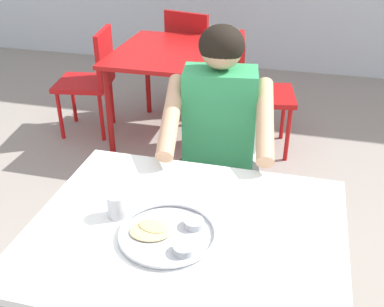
{
  "coord_description": "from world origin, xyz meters",
  "views": [
    {
      "loc": [
        0.39,
        -1.21,
        1.71
      ],
      "look_at": [
        0.03,
        0.22,
        0.87
      ],
      "focal_mm": 42.31,
      "sensor_mm": 36.0,
      "label": 1
    }
  ],
  "objects_px": {
    "thali_tray": "(168,234)",
    "diner_foreground": "(218,136)",
    "table_foreground": "(186,245)",
    "chair_red_left": "(93,75)",
    "drinking_cup": "(117,205)",
    "table_background_red": "(175,61)",
    "chair_red_far": "(192,52)",
    "chair_red_right": "(255,86)",
    "chair_foreground": "(220,158)"
  },
  "relations": [
    {
      "from": "drinking_cup",
      "to": "diner_foreground",
      "type": "xyz_separation_m",
      "value": [
        0.23,
        0.67,
        -0.03
      ]
    },
    {
      "from": "drinking_cup",
      "to": "table_background_red",
      "type": "relative_size",
      "value": 0.09
    },
    {
      "from": "table_foreground",
      "to": "chair_red_right",
      "type": "xyz_separation_m",
      "value": [
        0.0,
        1.94,
        -0.14
      ]
    },
    {
      "from": "drinking_cup",
      "to": "chair_red_right",
      "type": "xyz_separation_m",
      "value": [
        0.25,
        1.94,
        -0.27
      ]
    },
    {
      "from": "table_foreground",
      "to": "chair_red_far",
      "type": "relative_size",
      "value": 1.22
    },
    {
      "from": "chair_red_right",
      "to": "drinking_cup",
      "type": "bearing_deg",
      "value": -97.47
    },
    {
      "from": "chair_foreground",
      "to": "diner_foreground",
      "type": "distance_m",
      "value": 0.33
    },
    {
      "from": "chair_foreground",
      "to": "chair_red_left",
      "type": "bearing_deg",
      "value": 139.9
    },
    {
      "from": "table_foreground",
      "to": "drinking_cup",
      "type": "xyz_separation_m",
      "value": [
        -0.25,
        0.01,
        0.12
      ]
    },
    {
      "from": "table_background_red",
      "to": "chair_red_left",
      "type": "distance_m",
      "value": 0.68
    },
    {
      "from": "table_foreground",
      "to": "chair_red_left",
      "type": "relative_size",
      "value": 1.27
    },
    {
      "from": "diner_foreground",
      "to": "chair_red_far",
      "type": "height_order",
      "value": "diner_foreground"
    },
    {
      "from": "table_foreground",
      "to": "chair_red_left",
      "type": "height_order",
      "value": "chair_red_left"
    },
    {
      "from": "drinking_cup",
      "to": "diner_foreground",
      "type": "height_order",
      "value": "diner_foreground"
    },
    {
      "from": "table_foreground",
      "to": "chair_red_right",
      "type": "bearing_deg",
      "value": 89.94
    },
    {
      "from": "table_background_red",
      "to": "chair_red_far",
      "type": "height_order",
      "value": "chair_red_far"
    },
    {
      "from": "chair_red_left",
      "to": "chair_red_far",
      "type": "height_order",
      "value": "chair_red_far"
    },
    {
      "from": "table_foreground",
      "to": "chair_red_left",
      "type": "bearing_deg",
      "value": 123.52
    },
    {
      "from": "thali_tray",
      "to": "chair_red_far",
      "type": "bearing_deg",
      "value": 102.61
    },
    {
      "from": "chair_red_left",
      "to": "chair_red_far",
      "type": "bearing_deg",
      "value": 48.11
    },
    {
      "from": "table_foreground",
      "to": "table_background_red",
      "type": "distance_m",
      "value": 2.06
    },
    {
      "from": "thali_tray",
      "to": "diner_foreground",
      "type": "bearing_deg",
      "value": 88.36
    },
    {
      "from": "chair_foreground",
      "to": "table_background_red",
      "type": "bearing_deg",
      "value": 117.64
    },
    {
      "from": "diner_foreground",
      "to": "chair_red_far",
      "type": "xyz_separation_m",
      "value": [
        -0.62,
        1.95,
        -0.22
      ]
    },
    {
      "from": "chair_foreground",
      "to": "diner_foreground",
      "type": "relative_size",
      "value": 0.67
    },
    {
      "from": "chair_red_right",
      "to": "table_background_red",
      "type": "bearing_deg",
      "value": 177.88
    },
    {
      "from": "diner_foreground",
      "to": "table_background_red",
      "type": "height_order",
      "value": "diner_foreground"
    },
    {
      "from": "chair_red_left",
      "to": "drinking_cup",
      "type": "bearing_deg",
      "value": -61.93
    },
    {
      "from": "table_foreground",
      "to": "drinking_cup",
      "type": "bearing_deg",
      "value": 178.31
    },
    {
      "from": "drinking_cup",
      "to": "chair_red_left",
      "type": "bearing_deg",
      "value": 118.07
    },
    {
      "from": "drinking_cup",
      "to": "diner_foreground",
      "type": "distance_m",
      "value": 0.7
    },
    {
      "from": "table_background_red",
      "to": "thali_tray",
      "type": "bearing_deg",
      "value": -74.36
    },
    {
      "from": "table_background_red",
      "to": "chair_red_far",
      "type": "bearing_deg",
      "value": 92.85
    },
    {
      "from": "table_foreground",
      "to": "thali_tray",
      "type": "distance_m",
      "value": 0.11
    },
    {
      "from": "table_foreground",
      "to": "drinking_cup",
      "type": "height_order",
      "value": "drinking_cup"
    },
    {
      "from": "drinking_cup",
      "to": "chair_foreground",
      "type": "height_order",
      "value": "chair_foreground"
    },
    {
      "from": "drinking_cup",
      "to": "chair_red_far",
      "type": "distance_m",
      "value": 2.66
    },
    {
      "from": "table_foreground",
      "to": "chair_foreground",
      "type": "bearing_deg",
      "value": 93.15
    },
    {
      "from": "thali_tray",
      "to": "table_background_red",
      "type": "bearing_deg",
      "value": 105.64
    },
    {
      "from": "table_foreground",
      "to": "table_background_red",
      "type": "height_order",
      "value": "table_foreground"
    },
    {
      "from": "chair_red_far",
      "to": "drinking_cup",
      "type": "bearing_deg",
      "value": -81.45
    },
    {
      "from": "table_foreground",
      "to": "chair_foreground",
      "type": "relative_size",
      "value": 1.3
    },
    {
      "from": "diner_foreground",
      "to": "table_background_red",
      "type": "xyz_separation_m",
      "value": [
        -0.59,
        1.29,
        -0.09
      ]
    },
    {
      "from": "chair_foreground",
      "to": "chair_red_far",
      "type": "relative_size",
      "value": 0.94
    },
    {
      "from": "chair_red_right",
      "to": "chair_foreground",
      "type": "bearing_deg",
      "value": -92.77
    },
    {
      "from": "thali_tray",
      "to": "chair_red_left",
      "type": "distance_m",
      "value": 2.34
    },
    {
      "from": "drinking_cup",
      "to": "chair_red_right",
      "type": "distance_m",
      "value": 1.97
    },
    {
      "from": "chair_red_right",
      "to": "chair_red_far",
      "type": "relative_size",
      "value": 0.99
    },
    {
      "from": "thali_tray",
      "to": "diner_foreground",
      "type": "xyz_separation_m",
      "value": [
        0.02,
        0.73,
        0.0
      ]
    },
    {
      "from": "chair_foreground",
      "to": "chair_red_right",
      "type": "relative_size",
      "value": 0.95
    }
  ]
}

